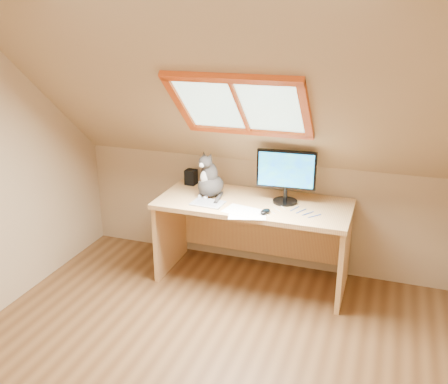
% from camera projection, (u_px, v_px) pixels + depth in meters
% --- Properties ---
extents(ground, '(3.50, 3.50, 0.00)m').
position_uv_depth(ground, '(190.00, 379.00, 3.27)').
color(ground, brown).
rests_on(ground, ground).
extents(room_shell, '(3.52, 3.52, 2.41)m').
position_uv_depth(room_shell, '(178.00, 176.00, 2.70)').
color(room_shell, tan).
rests_on(room_shell, ground).
extents(desk, '(1.64, 0.72, 0.75)m').
position_uv_depth(desk, '(255.00, 223.00, 4.37)').
color(desk, '#DAB067').
rests_on(desk, ground).
extents(monitor, '(0.49, 0.21, 0.45)m').
position_uv_depth(monitor, '(286.00, 173.00, 4.13)').
color(monitor, black).
rests_on(monitor, desk).
extents(cat, '(0.30, 0.33, 0.41)m').
position_uv_depth(cat, '(210.00, 180.00, 4.32)').
color(cat, '#3F3B38').
rests_on(cat, desk).
extents(desk_speaker, '(0.10, 0.10, 0.14)m').
position_uv_depth(desk_speaker, '(191.00, 177.00, 4.64)').
color(desk_speaker, black).
rests_on(desk_speaker, desk).
extents(graphics_tablet, '(0.28, 0.20, 0.01)m').
position_uv_depth(graphics_tablet, '(208.00, 203.00, 4.19)').
color(graphics_tablet, '#B2B2B7').
rests_on(graphics_tablet, desk).
extents(mouse, '(0.09, 0.13, 0.04)m').
position_uv_depth(mouse, '(265.00, 211.00, 3.98)').
color(mouse, black).
rests_on(mouse, desk).
extents(papers, '(0.33, 0.27, 0.00)m').
position_uv_depth(papers, '(243.00, 212.00, 4.01)').
color(papers, white).
rests_on(papers, desk).
extents(cables, '(0.51, 0.26, 0.01)m').
position_uv_depth(cables, '(292.00, 212.00, 4.02)').
color(cables, silver).
rests_on(cables, desk).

